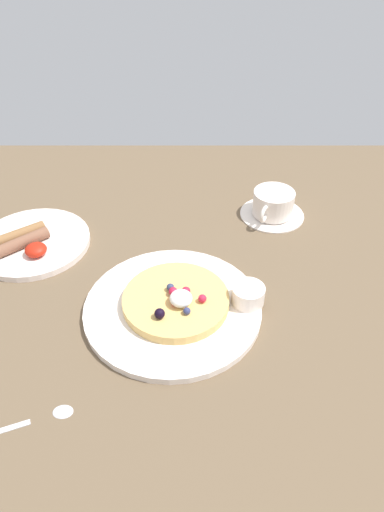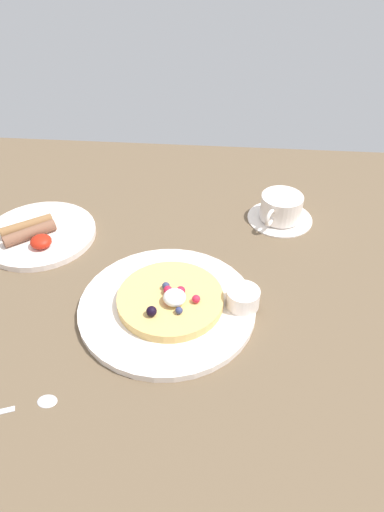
# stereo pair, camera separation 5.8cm
# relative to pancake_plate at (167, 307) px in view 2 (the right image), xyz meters

# --- Properties ---
(ground_plane) EXTENTS (1.65, 1.14, 0.03)m
(ground_plane) POSITION_rel_pancake_plate_xyz_m (-0.02, 0.05, -0.02)
(ground_plane) COLOR brown
(pancake_plate) EXTENTS (0.30, 0.30, 0.01)m
(pancake_plate) POSITION_rel_pancake_plate_xyz_m (0.00, 0.00, 0.00)
(pancake_plate) COLOR white
(pancake_plate) RESTS_ON ground_plane
(pancake_with_berries) EXTENTS (0.18, 0.18, 0.04)m
(pancake_with_berries) POSITION_rel_pancake_plate_xyz_m (0.01, 0.00, 0.02)
(pancake_with_berries) COLOR #DDB162
(pancake_with_berries) RESTS_ON pancake_plate
(syrup_ramekin) EXTENTS (0.06, 0.06, 0.03)m
(syrup_ramekin) POSITION_rel_pancake_plate_xyz_m (0.13, 0.01, 0.02)
(syrup_ramekin) COLOR white
(syrup_ramekin) RESTS_ON pancake_plate
(breakfast_plate) EXTENTS (0.22, 0.22, 0.01)m
(breakfast_plate) POSITION_rel_pancake_plate_xyz_m (-0.28, 0.18, 0.00)
(breakfast_plate) COLOR white
(breakfast_plate) RESTS_ON ground_plane
(fried_breakfast) EXTENTS (0.12, 0.11, 0.03)m
(fried_breakfast) POSITION_rel_pancake_plate_xyz_m (-0.30, 0.16, 0.02)
(fried_breakfast) COLOR brown
(fried_breakfast) RESTS_ON breakfast_plate
(coffee_saucer) EXTENTS (0.14, 0.14, 0.01)m
(coffee_saucer) POSITION_rel_pancake_plate_xyz_m (0.21, 0.29, -0.00)
(coffee_saucer) COLOR white
(coffee_saucer) RESTS_ON ground_plane
(coffee_cup) EXTENTS (0.09, 0.11, 0.05)m
(coffee_cup) POSITION_rel_pancake_plate_xyz_m (0.20, 0.29, 0.03)
(coffee_cup) COLOR white
(coffee_cup) RESTS_ON coffee_saucer
(teaspoon) EXTENTS (0.14, 0.06, 0.01)m
(teaspoon) POSITION_rel_pancake_plate_xyz_m (-0.17, -0.20, -0.00)
(teaspoon) COLOR silver
(teaspoon) RESTS_ON ground_plane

